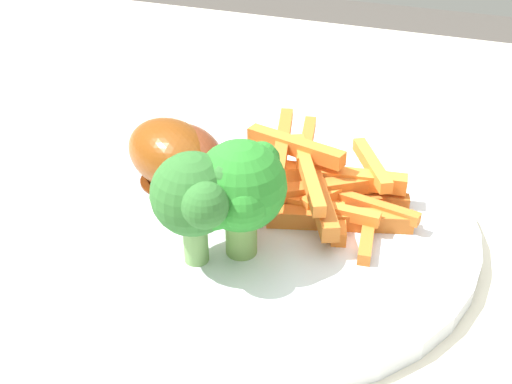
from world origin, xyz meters
name	(u,v)px	position (x,y,z in m)	size (l,w,h in m)	color
dining_table	(286,343)	(0.00, 0.00, 0.64)	(1.17, 0.86, 0.74)	silver
dinner_plate	(256,225)	(0.02, 0.00, 0.74)	(0.28, 0.28, 0.01)	silver
broccoli_floret_front	(238,191)	(0.02, 0.04, 0.79)	(0.05, 0.06, 0.07)	#7AA552
broccoli_floret_middle	(199,195)	(0.04, 0.06, 0.80)	(0.05, 0.05, 0.07)	#7AAA5D
carrot_fries_pile	(328,187)	(-0.02, -0.02, 0.76)	(0.13, 0.13, 0.04)	orange
chicken_drumstick_near	(191,160)	(0.08, -0.02, 0.77)	(0.11, 0.09, 0.04)	#531E0F
chicken_drumstick_far	(176,157)	(0.09, -0.02, 0.77)	(0.13, 0.09, 0.04)	#562309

